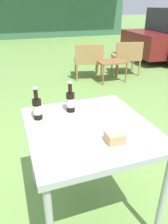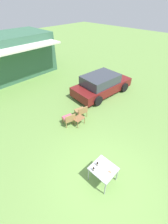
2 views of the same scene
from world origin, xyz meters
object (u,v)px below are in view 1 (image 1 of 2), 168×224
cola_bottle_near (70,101)px  patio_table (89,135)px  garden_side_table (111,63)px  wicker_chair_cushioned (88,58)px  cake_on_plate (112,140)px  cola_bottle_far (37,108)px  wicker_chair_plain (127,56)px

cola_bottle_near → patio_table: bearing=-77.7°
patio_table → garden_side_table: bearing=61.4°
wicker_chair_cushioned → cake_on_plate: (-1.13, -3.40, 0.35)m
garden_side_table → cola_bottle_near: size_ratio=2.47×
cola_bottle_far → cake_on_plate: bearing=-52.3°
wicker_chair_cushioned → garden_side_table: size_ratio=1.33×
cake_on_plate → cola_bottle_near: 0.49m
cola_bottle_far → cola_bottle_near: bearing=8.7°
wicker_chair_plain → cola_bottle_far: (-2.36, -2.94, 0.41)m
wicker_chair_cushioned → cola_bottle_near: bearing=81.2°
cake_on_plate → cola_bottle_far: bearing=127.7°
wicker_chair_plain → garden_side_table: wicker_chair_plain is taller
garden_side_table → patio_table: size_ratio=0.66×
wicker_chair_cushioned → cola_bottle_far: bearing=77.6°
cola_bottle_near → wicker_chair_plain: bearing=53.8°
cake_on_plate → wicker_chair_cushioned: bearing=71.7°
wicker_chair_cushioned → cola_bottle_near: cola_bottle_near is taller
wicker_chair_plain → patio_table: size_ratio=0.88×
garden_side_table → cake_on_plate: bearing=-116.1°
wicker_chair_plain → cola_bottle_far: 3.79m
garden_side_table → cola_bottle_near: bearing=-121.7°
garden_side_table → wicker_chair_plain: bearing=31.6°
wicker_chair_plain → garden_side_table: size_ratio=1.33×
wicker_chair_cushioned → patio_table: size_ratio=0.88×
cake_on_plate → cola_bottle_far: cola_bottle_far is taller
wicker_chair_cushioned → cake_on_plate: size_ratio=2.82×
patio_table → cola_bottle_near: size_ratio=3.73×
wicker_chair_cushioned → cake_on_plate: bearing=85.6°
cola_bottle_near → cola_bottle_far: (-0.24, -0.04, 0.00)m
patio_table → cake_on_plate: bearing=-79.2°
wicker_chair_cushioned → garden_side_table: (0.37, -0.35, -0.05)m
garden_side_table → cola_bottle_far: 3.22m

